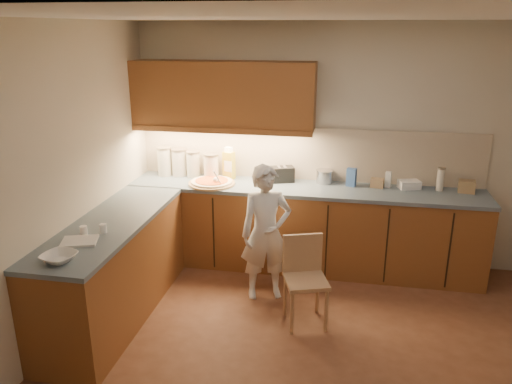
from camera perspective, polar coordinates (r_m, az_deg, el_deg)
room at (r=3.46m, az=9.39°, el=3.71°), size 4.54×4.50×2.62m
l_counter at (r=5.14m, az=-1.25°, el=-5.47°), size 3.77×2.62×0.92m
backsplash at (r=5.51m, az=5.89°, el=4.34°), size 3.75×0.02×0.58m
upper_cabinets at (r=5.38m, az=-3.80°, el=10.99°), size 1.95×0.36×0.73m
pizza_on_board at (r=5.39m, az=-5.07°, el=1.10°), size 0.50×0.50×0.20m
child at (r=4.77m, az=1.14°, el=-4.71°), size 0.56×0.46×1.33m
wooden_chair at (r=4.49m, az=5.55°, el=-9.24°), size 0.45×0.45×0.79m
mixing_bowl at (r=3.91m, az=-21.60°, el=-6.98°), size 0.29×0.29×0.06m
canister_a at (r=5.76m, az=-10.42°, el=3.49°), size 0.17×0.17×0.33m
canister_b at (r=5.74m, az=-8.77°, el=3.42°), size 0.18×0.18×0.31m
canister_c at (r=5.66m, az=-7.18°, el=3.21°), size 0.16×0.16×0.30m
canister_d at (r=5.58m, az=-5.15°, el=2.98°), size 0.18×0.18×0.28m
oil_jug at (r=5.55m, az=-3.12°, el=3.18°), size 0.14×0.12×0.36m
toaster at (r=5.46m, az=2.97°, el=2.04°), size 0.29×0.23×0.17m
steel_pot at (r=5.46m, az=7.83°, el=1.77°), size 0.19×0.19×0.14m
blue_box at (r=5.39m, az=10.85°, el=1.66°), size 0.11×0.09×0.19m
card_box_a at (r=5.42m, az=13.68°, el=1.02°), size 0.15×0.12×0.10m
white_bottle at (r=5.43m, az=14.88°, el=1.38°), size 0.07×0.07×0.17m
flat_pack at (r=5.47m, az=17.10°, el=0.82°), size 0.25×0.20×0.09m
tall_jar at (r=5.48m, az=20.34°, el=1.41°), size 0.08×0.08×0.25m
card_box_b at (r=5.54m, az=22.93°, el=0.59°), size 0.18×0.15×0.13m
dough_cloth at (r=4.19m, az=-19.52°, el=-5.32°), size 0.32×0.29×0.02m
spice_jar_a at (r=4.30m, az=-19.09°, el=-4.19°), size 0.06×0.06×0.08m
spice_jar_b at (r=4.30m, az=-17.07°, el=-4.01°), size 0.07×0.07×0.08m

